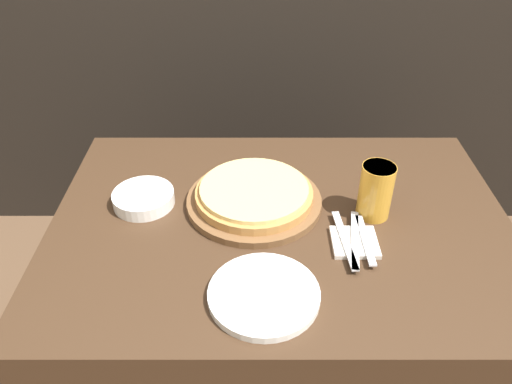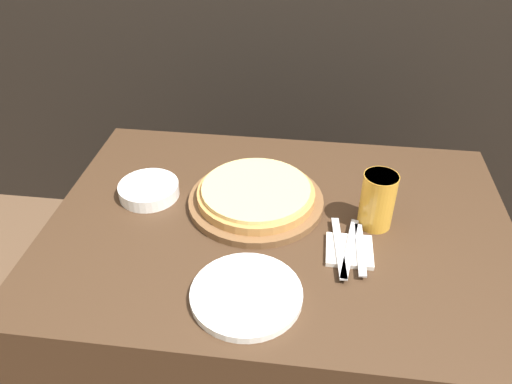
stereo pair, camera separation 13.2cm
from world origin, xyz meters
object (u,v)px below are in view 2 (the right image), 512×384
pizza_on_board (256,196)px  beer_glass (378,198)px  fork (339,247)px  spoon (360,249)px  side_bowl (149,190)px  dinner_knife (350,248)px  dinner_plate (246,295)px

pizza_on_board → beer_glass: beer_glass is taller
fork → spoon: (0.05, 0.00, 0.00)m
side_bowl → dinner_knife: size_ratio=0.77×
beer_glass → dinner_plate: 0.41m
dinner_plate → side_bowl: size_ratio=1.48×
dinner_plate → fork: bearing=40.9°
beer_glass → dinner_plate: size_ratio=0.61×
beer_glass → dinner_knife: 0.15m
dinner_knife → pizza_on_board: bearing=146.8°
dinner_plate → dinner_knife: dinner_plate is taller
beer_glass → spoon: beer_glass is taller
dinner_plate → fork: size_ratio=1.13×
beer_glass → spoon: bearing=-108.5°
beer_glass → dinner_knife: (-0.06, -0.12, -0.07)m
pizza_on_board → beer_glass: (0.31, -0.04, 0.06)m
beer_glass → side_bowl: bearing=175.7°
side_bowl → spoon: bearing=-16.0°
fork → pizza_on_board: bearing=143.9°
pizza_on_board → dinner_knife: bearing=-33.2°
beer_glass → pizza_on_board: bearing=172.0°
beer_glass → dinner_plate: bearing=-134.9°
pizza_on_board → fork: 0.27m
dinner_knife → spoon: size_ratio=1.18×
fork → dinner_knife: (0.02, 0.00, 0.00)m
dinner_plate → dinner_knife: bearing=37.5°
spoon → side_bowl: bearing=164.0°
dinner_plate → side_bowl: bearing=133.6°
side_bowl → fork: bearing=-17.5°
pizza_on_board → spoon: pizza_on_board is taller
dinner_plate → pizza_on_board: bearing=93.8°
dinner_plate → fork: dinner_plate is taller
fork → dinner_knife: 0.02m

